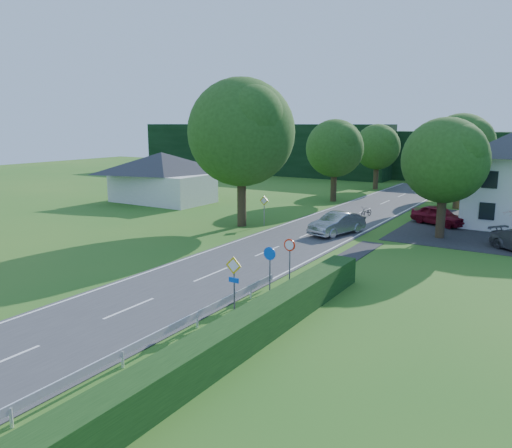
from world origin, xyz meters
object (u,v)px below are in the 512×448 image
Objects in this scene: streetlight at (444,174)px; parked_car_red at (439,215)px; moving_car at (337,223)px; motorcycle at (366,212)px.

parked_car_red is (-0.70, 2.73, -3.66)m from streetlight.
moving_car reaches higher than parked_car_red.
parked_car_red is (6.21, -0.37, 0.33)m from motorcycle.
moving_car is 8.07m from motorcycle.
moving_car is (-6.29, -4.93, -3.62)m from streetlight.
motorcycle is at bearing 110.27° from moving_car.
parked_car_red is (5.59, 7.66, -0.04)m from moving_car.
parked_car_red is at bearing 104.32° from streetlight.
streetlight is 8.55m from motorcycle.
parked_car_red is at bearing 69.77° from moving_car.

